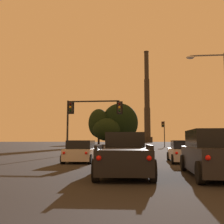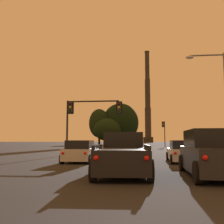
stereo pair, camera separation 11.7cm
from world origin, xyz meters
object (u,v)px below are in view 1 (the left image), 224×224
Objects in this scene: suv_right_lane_second at (214,154)px; smokestack at (147,106)px; traffic_light_overhead_left at (86,113)px; traffic_light_far_right at (164,130)px; hatchback_left_lane_front at (82,152)px; street_lamp at (220,93)px; hatchback_right_lane_front at (184,152)px; pickup_truck_center_lane_second at (125,155)px.

smokestack is (3.11, 167.56, 23.87)m from suv_right_lane_second.
traffic_light_overhead_left is 35.63m from traffic_light_far_right.
suv_right_lane_second is at bearing -43.80° from hatchback_left_lane_front.
street_lamp is 0.13× the size of smokestack.
smokestack is (0.53, 119.69, 21.04)m from traffic_light_far_right.
street_lamp is (10.03, 3.06, 4.37)m from hatchback_left_lane_front.
hatchback_right_lane_front is (-0.03, 6.91, -0.23)m from suv_right_lane_second.
pickup_truck_center_lane_second is 1.13× the size of suv_right_lane_second.
smokestack reaches higher than hatchback_left_lane_front.
traffic_light_overhead_left is at bearing -94.12° from smokestack.
hatchback_right_lane_front is at bearing 3.43° from hatchback_left_lane_front.
traffic_light_far_right is (10.54, 34.04, -0.33)m from traffic_light_overhead_left.
street_lamp is 159.20m from smokestack.
street_lamp reaches higher than hatchback_left_lane_front.
pickup_truck_center_lane_second is 11.94m from street_lamp.
hatchback_left_lane_front is at bearing -93.51° from smokestack.
pickup_truck_center_lane_second is at bearing -71.51° from traffic_light_overhead_left.
street_lamp is at bearing -20.71° from traffic_light_overhead_left.
traffic_light_far_right is 38.31m from street_lamp.
street_lamp reaches higher than hatchback_right_lane_front.
street_lamp is (11.23, -4.24, 0.98)m from traffic_light_overhead_left.
hatchback_right_lane_front is at bearing -41.11° from traffic_light_overhead_left.
smokestack is at bearing 85.88° from traffic_light_overhead_left.
hatchback_left_lane_front is at bearing -102.74° from traffic_light_far_right.
pickup_truck_center_lane_second is 0.09× the size of smokestack.
traffic_light_far_right is at bearing 77.43° from hatchback_left_lane_front.
suv_right_lane_second is 16.27m from traffic_light_overhead_left.
suv_right_lane_second reaches higher than hatchback_right_lane_front.
hatchback_left_lane_front is 6.75m from hatchback_right_lane_front.
hatchback_left_lane_front is 11.36m from street_lamp.
suv_right_lane_second is 1.20× the size of hatchback_right_lane_front.
pickup_truck_center_lane_second is 168.63m from smokestack.
street_lamp reaches higher than traffic_light_far_right.
traffic_light_overhead_left is 12.04m from street_lamp.
traffic_light_overhead_left is at bearing -107.21° from traffic_light_far_right.
suv_right_lane_second is 10.94m from street_lamp.
hatchback_right_lane_front is 0.73× the size of traffic_light_far_right.
traffic_light_overhead_left is (-7.93, 6.92, 3.40)m from hatchback_right_lane_front.
traffic_light_far_right reaches higher than hatchback_right_lane_front.
pickup_truck_center_lane_second is 1.35× the size of hatchback_right_lane_front.
traffic_light_overhead_left is 155.51m from smokestack.
suv_right_lane_second is 0.60× the size of street_lamp.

